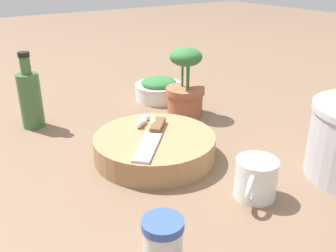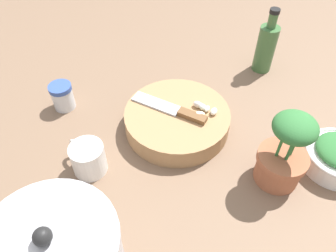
{
  "view_description": "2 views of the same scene",
  "coord_description": "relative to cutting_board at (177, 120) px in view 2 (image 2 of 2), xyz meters",
  "views": [
    {
      "loc": [
        0.57,
        -0.39,
        0.38
      ],
      "look_at": [
        0.01,
        -0.02,
        0.08
      ],
      "focal_mm": 40.0,
      "sensor_mm": 36.0,
      "label": 1
    },
    {
      "loc": [
        0.14,
        0.5,
        0.59
      ],
      "look_at": [
        0.01,
        0.01,
        0.05
      ],
      "focal_mm": 35.0,
      "sensor_mm": 36.0,
      "label": 2
    }
  ],
  "objects": [
    {
      "name": "potted_herb",
      "position": [
        -0.16,
        0.2,
        0.05
      ],
      "size": [
        0.1,
        0.1,
        0.18
      ],
      "color": "#A35B3D",
      "rests_on": "ground_plane"
    },
    {
      "name": "oil_bottle",
      "position": [
        -0.31,
        -0.16,
        0.05
      ],
      "size": [
        0.05,
        0.05,
        0.19
      ],
      "color": "#3D6638",
      "rests_on": "ground_plane"
    },
    {
      "name": "coffee_mug",
      "position": [
        0.22,
        0.07,
        0.01
      ],
      "size": [
        0.07,
        0.09,
        0.07
      ],
      "color": "silver",
      "rests_on": "ground_plane"
    },
    {
      "name": "garlic_cloves",
      "position": [
        -0.06,
        0.01,
        0.03
      ],
      "size": [
        0.06,
        0.06,
        0.02
      ],
      "color": "silver",
      "rests_on": "cutting_board"
    },
    {
      "name": "spice_jar",
      "position": [
        0.26,
        -0.15,
        0.01
      ],
      "size": [
        0.06,
        0.06,
        0.07
      ],
      "color": "silver",
      "rests_on": "ground_plane"
    },
    {
      "name": "cutting_board",
      "position": [
        0.0,
        0.0,
        0.0
      ],
      "size": [
        0.25,
        0.25,
        0.05
      ],
      "color": "#9E754C",
      "rests_on": "ground_plane"
    },
    {
      "name": "ground_plane",
      "position": [
        0.02,
        0.03,
        -0.03
      ],
      "size": [
        5.0,
        5.0,
        0.0
      ],
      "primitive_type": "plane",
      "color": "brown"
    },
    {
      "name": "chef_knife",
      "position": [
        0.01,
        -0.01,
        0.03
      ],
      "size": [
        0.16,
        0.15,
        0.01
      ],
      "rotation": [
        0.0,
        0.0,
        3.95
      ],
      "color": "brown",
      "rests_on": "cutting_board"
    }
  ]
}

